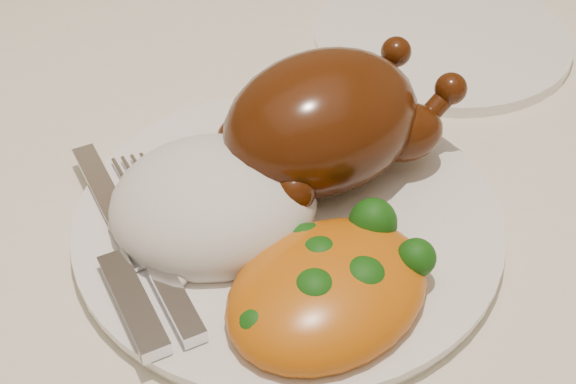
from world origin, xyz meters
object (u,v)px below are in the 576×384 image
object	(u,v)px
dinner_plate	(288,222)
roast_chicken	(327,120)
side_plate	(441,38)
dining_table	(113,332)

from	to	relation	value
dinner_plate	roast_chicken	distance (m)	0.07
side_plate	roast_chicken	xyz separation A→B (m)	(-0.16, -0.14, 0.05)
dinner_plate	dining_table	bearing A→B (deg)	164.19
dining_table	roast_chicken	world-z (taller)	roast_chicken
side_plate	roast_chicken	bearing A→B (deg)	-137.86
dinner_plate	roast_chicken	size ratio (longest dim) A/B	1.49
dinner_plate	side_plate	distance (m)	0.26
dinner_plate	roast_chicken	world-z (taller)	roast_chicken
side_plate	roast_chicken	size ratio (longest dim) A/B	1.20
dinner_plate	roast_chicken	bearing A→B (deg)	43.54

